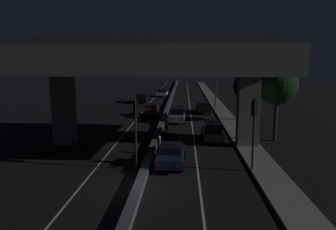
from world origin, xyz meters
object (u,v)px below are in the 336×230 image
at_px(car_grey_second, 212,131).
at_px(motorcycle_black_filtering_mid, 167,126).
at_px(traffic_light_left_of_median, 136,121).
at_px(car_white_third_oncoming, 163,93).
at_px(motorcycle_red_filtering_near, 159,146).
at_px(street_lamp, 214,75).
at_px(car_dark_red_lead_oncoming, 151,110).
at_px(car_silver_third, 177,115).
at_px(car_black_fourth, 203,107).
at_px(traffic_light_right_of_median, 254,121).
at_px(pedestrian_on_sidewalk, 239,128).
at_px(car_dark_blue_lead, 171,154).
at_px(car_black_second_oncoming, 142,98).

height_order(car_grey_second, motorcycle_black_filtering_mid, car_grey_second).
height_order(traffic_light_left_of_median, car_white_third_oncoming, traffic_light_left_of_median).
height_order(traffic_light_left_of_median, motorcycle_red_filtering_near, traffic_light_left_of_median).
height_order(street_lamp, motorcycle_red_filtering_near, street_lamp).
relative_size(car_dark_red_lead_oncoming, motorcycle_red_filtering_near, 2.32).
relative_size(car_grey_second, motorcycle_red_filtering_near, 2.21).
height_order(car_dark_red_lead_oncoming, motorcycle_black_filtering_mid, car_dark_red_lead_oncoming).
relative_size(car_grey_second, car_dark_red_lead_oncoming, 0.95).
bearing_deg(traffic_light_left_of_median, car_silver_third, 82.12).
bearing_deg(street_lamp, motorcycle_black_filtering_mid, -110.41).
relative_size(street_lamp, car_black_fourth, 1.98).
height_order(street_lamp, car_white_third_oncoming, street_lamp).
distance_m(traffic_light_right_of_median, car_dark_red_lead_oncoming, 22.96).
xyz_separation_m(car_dark_red_lead_oncoming, pedestrian_on_sidewalk, (9.19, -12.62, 0.28)).
relative_size(traffic_light_right_of_median, motorcycle_red_filtering_near, 2.61).
bearing_deg(car_dark_blue_lead, car_black_fourth, -5.76).
relative_size(car_black_fourth, car_dark_red_lead_oncoming, 1.01).
height_order(car_white_third_oncoming, motorcycle_red_filtering_near, car_white_third_oncoming).
bearing_deg(car_grey_second, motorcycle_red_filtering_near, 135.94).
distance_m(traffic_light_left_of_median, car_dark_red_lead_oncoming, 21.30).
height_order(car_black_second_oncoming, motorcycle_black_filtering_mid, car_black_second_oncoming).
bearing_deg(car_dark_blue_lead, street_lamp, -8.30).
bearing_deg(car_black_second_oncoming, pedestrian_on_sidewalk, 24.92).
distance_m(car_grey_second, pedestrian_on_sidewalk, 2.46).
xyz_separation_m(car_dark_blue_lead, car_black_fourth, (3.47, 23.06, 0.00)).
height_order(traffic_light_right_of_median, car_dark_red_lead_oncoming, traffic_light_right_of_median).
bearing_deg(street_lamp, car_silver_third, -116.41).
distance_m(car_silver_third, motorcycle_red_filtering_near, 13.46).
bearing_deg(motorcycle_red_filtering_near, traffic_light_right_of_median, -119.77).
relative_size(car_grey_second, car_white_third_oncoming, 0.94).
bearing_deg(motorcycle_black_filtering_mid, car_black_fourth, -21.42).
height_order(traffic_light_left_of_median, car_black_second_oncoming, traffic_light_left_of_median).
height_order(car_silver_third, pedestrian_on_sidewalk, pedestrian_on_sidewalk).
bearing_deg(car_black_fourth, motorcycle_red_filtering_near, 167.45).
xyz_separation_m(traffic_light_right_of_median, car_dark_blue_lead, (-5.26, 0.92, -2.50)).
xyz_separation_m(car_black_second_oncoming, car_white_third_oncoming, (2.83, 9.94, -0.06)).
relative_size(car_silver_third, motorcycle_black_filtering_mid, 2.52).
height_order(car_silver_third, car_black_second_oncoming, car_silver_third).
bearing_deg(pedestrian_on_sidewalk, car_dark_blue_lead, -127.49).
height_order(car_grey_second, car_black_second_oncoming, car_black_second_oncoming).
xyz_separation_m(traffic_light_left_of_median, car_grey_second, (5.64, 8.17, -2.33)).
bearing_deg(car_black_fourth, car_dark_red_lead_oncoming, 112.41).
bearing_deg(motorcycle_red_filtering_near, traffic_light_left_of_median, 159.90).
xyz_separation_m(car_dark_blue_lead, car_grey_second, (3.39, 7.25, 0.10)).
relative_size(street_lamp, car_white_third_oncoming, 1.97).
bearing_deg(car_silver_third, pedestrian_on_sidewalk, -143.26).
bearing_deg(car_black_fourth, street_lamp, -28.76).
relative_size(traffic_light_right_of_median, motorcycle_black_filtering_mid, 2.67).
bearing_deg(car_white_third_oncoming, car_grey_second, 13.32).
height_order(traffic_light_right_of_median, motorcycle_black_filtering_mid, traffic_light_right_of_median).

